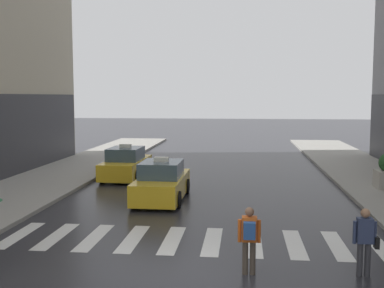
{
  "coord_description": "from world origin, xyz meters",
  "views": [
    {
      "loc": [
        1.46,
        -10.63,
        4.28
      ],
      "look_at": [
        -0.55,
        8.0,
        2.39
      ],
      "focal_mm": 44.23,
      "sensor_mm": 36.0,
      "label": 1
    }
  ],
  "objects_px": {
    "pedestrian_with_backpack": "(249,235)",
    "pedestrian_with_handbag": "(365,238)",
    "taxi_lead": "(162,183)",
    "taxi_second": "(126,164)"
  },
  "relations": [
    {
      "from": "taxi_lead",
      "to": "pedestrian_with_handbag",
      "type": "xyz_separation_m",
      "value": [
        6.22,
        -7.74,
        0.21
      ]
    },
    {
      "from": "pedestrian_with_handbag",
      "to": "taxi_lead",
      "type": "bearing_deg",
      "value": 128.77
    },
    {
      "from": "taxi_lead",
      "to": "pedestrian_with_handbag",
      "type": "distance_m",
      "value": 9.93
    },
    {
      "from": "taxi_second",
      "to": "pedestrian_with_handbag",
      "type": "distance_m",
      "value": 15.59
    },
    {
      "from": "taxi_lead",
      "to": "taxi_second",
      "type": "relative_size",
      "value": 1.0
    },
    {
      "from": "taxi_lead",
      "to": "taxi_second",
      "type": "distance_m",
      "value": 5.71
    },
    {
      "from": "pedestrian_with_backpack",
      "to": "pedestrian_with_handbag",
      "type": "xyz_separation_m",
      "value": [
        2.73,
        0.2,
        -0.04
      ]
    },
    {
      "from": "pedestrian_with_handbag",
      "to": "taxi_second",
      "type": "bearing_deg",
      "value": 125.19
    },
    {
      "from": "taxi_lead",
      "to": "pedestrian_with_backpack",
      "type": "bearing_deg",
      "value": -66.27
    },
    {
      "from": "pedestrian_with_backpack",
      "to": "pedestrian_with_handbag",
      "type": "bearing_deg",
      "value": 4.1
    }
  ]
}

